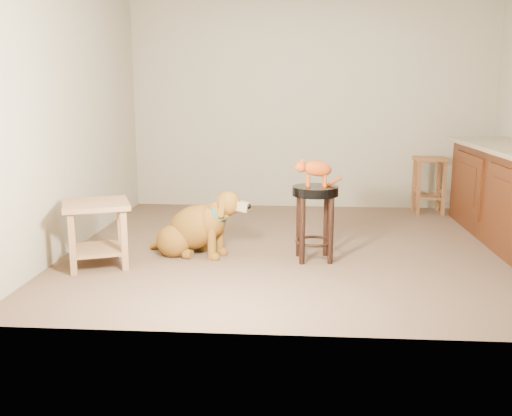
# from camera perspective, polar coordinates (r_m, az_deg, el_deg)

# --- Properties ---
(floor) EXTENTS (4.50, 4.00, 0.01)m
(floor) POSITION_cam_1_polar(r_m,az_deg,el_deg) (5.44, 5.77, -3.98)
(floor) COLOR brown
(floor) RESTS_ON ground
(room_shell) EXTENTS (4.54, 4.04, 2.62)m
(room_shell) POSITION_cam_1_polar(r_m,az_deg,el_deg) (5.25, 6.15, 13.94)
(room_shell) COLOR #AAA289
(room_shell) RESTS_ON ground
(padded_stool) EXTENTS (0.40, 0.40, 0.65)m
(padded_stool) POSITION_cam_1_polar(r_m,az_deg,el_deg) (4.96, 5.91, -0.00)
(padded_stool) COLOR black
(padded_stool) RESTS_ON ground
(wood_stool) EXTENTS (0.37, 0.37, 0.68)m
(wood_stool) POSITION_cam_1_polar(r_m,az_deg,el_deg) (7.21, 16.89, 2.28)
(wood_stool) COLOR brown
(wood_stool) RESTS_ON ground
(side_table) EXTENTS (0.69, 0.69, 0.55)m
(side_table) POSITION_cam_1_polar(r_m,az_deg,el_deg) (4.97, -15.63, -1.55)
(side_table) COLOR #996D46
(side_table) RESTS_ON ground
(golden_retriever) EXTENTS (0.97, 0.60, 0.65)m
(golden_retriever) POSITION_cam_1_polar(r_m,az_deg,el_deg) (5.16, -6.06, -2.08)
(golden_retriever) COLOR brown
(golden_retriever) RESTS_ON ground
(tabby_kitten) EXTENTS (0.42, 0.20, 0.27)m
(tabby_kitten) POSITION_cam_1_polar(r_m,az_deg,el_deg) (4.90, 5.87, 3.86)
(tabby_kitten) COLOR #9D3A0F
(tabby_kitten) RESTS_ON padded_stool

